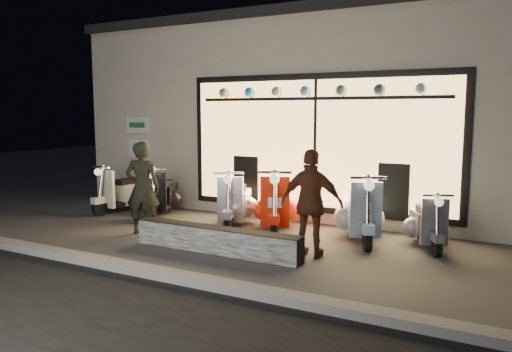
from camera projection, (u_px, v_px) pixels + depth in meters
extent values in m
plane|color=#383533|center=(227.00, 241.00, 8.34)|extent=(40.00, 40.00, 0.00)
cube|color=slate|center=(148.00, 271.00, 6.59)|extent=(40.00, 0.25, 0.12)
cube|color=beige|center=(331.00, 118.00, 12.46)|extent=(10.00, 6.00, 4.00)
cube|color=black|center=(332.00, 32.00, 12.19)|extent=(10.20, 6.20, 0.20)
cube|color=black|center=(316.00, 144.00, 9.50)|extent=(5.45, 0.06, 2.65)
cube|color=#FFBF6B|center=(316.00, 144.00, 9.47)|extent=(5.20, 0.04, 2.40)
cube|color=black|center=(315.00, 98.00, 9.32)|extent=(4.90, 0.06, 0.06)
cube|color=white|center=(138.00, 125.00, 11.51)|extent=(0.65, 0.04, 0.38)
cube|color=white|center=(138.00, 149.00, 11.58)|extent=(0.55, 0.04, 0.42)
cube|color=black|center=(216.00, 240.00, 7.65)|extent=(2.81, 0.28, 0.40)
cylinder|color=black|center=(228.00, 224.00, 8.85)|extent=(0.22, 0.36, 0.35)
cylinder|color=black|center=(238.00, 213.00, 9.85)|extent=(0.24, 0.37, 0.35)
cube|color=#B6B6BB|center=(230.00, 200.00, 9.01)|extent=(0.47, 0.23, 0.84)
cube|color=#B6B6BB|center=(237.00, 203.00, 9.73)|extent=(0.65, 0.82, 0.47)
cube|color=black|center=(236.00, 189.00, 9.59)|extent=(0.47, 0.64, 0.12)
sphere|color=#FFF2CC|center=(228.00, 179.00, 8.73)|extent=(0.20, 0.20, 0.15)
cylinder|color=black|center=(274.00, 229.00, 8.40)|extent=(0.25, 0.38, 0.37)
cylinder|color=black|center=(277.00, 216.00, 9.48)|extent=(0.27, 0.39, 0.37)
cube|color=red|center=(275.00, 202.00, 8.57)|extent=(0.49, 0.27, 0.90)
cube|color=red|center=(277.00, 205.00, 9.34)|extent=(0.72, 0.88, 0.50)
cube|color=black|center=(277.00, 190.00, 9.19)|extent=(0.52, 0.68, 0.13)
sphere|color=#FFF2CC|center=(275.00, 179.00, 8.28)|extent=(0.22, 0.22, 0.16)
cylinder|color=black|center=(153.00, 213.00, 9.82)|extent=(0.22, 0.35, 0.33)
cylinder|color=black|center=(166.00, 204.00, 10.79)|extent=(0.24, 0.35, 0.33)
cube|color=black|center=(155.00, 192.00, 9.97)|extent=(0.44, 0.24, 0.81)
cube|color=black|center=(164.00, 195.00, 10.66)|extent=(0.65, 0.80, 0.45)
cube|color=black|center=(163.00, 183.00, 10.53)|extent=(0.47, 0.62, 0.12)
sphere|color=#FFF2CC|center=(151.00, 175.00, 9.71)|extent=(0.19, 0.19, 0.15)
cylinder|color=black|center=(99.00, 208.00, 10.36)|extent=(0.14, 0.34, 0.33)
cylinder|color=black|center=(136.00, 201.00, 11.14)|extent=(0.16, 0.34, 0.33)
cube|color=beige|center=(107.00, 189.00, 10.48)|extent=(0.45, 0.12, 0.80)
cube|color=beige|center=(132.00, 193.00, 11.04)|extent=(0.49, 0.73, 0.45)
cube|color=black|center=(128.00, 181.00, 10.93)|extent=(0.34, 0.57, 0.12)
sphere|color=#FFF2CC|center=(98.00, 172.00, 10.26)|extent=(0.16, 0.16, 0.15)
cylinder|color=black|center=(367.00, 240.00, 7.72)|extent=(0.25, 0.38, 0.37)
cylinder|color=black|center=(358.00, 224.00, 8.80)|extent=(0.27, 0.39, 0.37)
cube|color=#8EAFC9|center=(366.00, 210.00, 7.89)|extent=(0.49, 0.28, 0.89)
cube|color=#8EAFC9|center=(359.00, 213.00, 8.66)|extent=(0.73, 0.88, 0.50)
cube|color=black|center=(360.00, 196.00, 8.51)|extent=(0.53, 0.68, 0.13)
sphere|color=#FFF2CC|center=(369.00, 186.00, 7.60)|extent=(0.22, 0.22, 0.16)
cylinder|color=black|center=(437.00, 247.00, 7.43)|extent=(0.20, 0.31, 0.30)
cylinder|color=black|center=(423.00, 233.00, 8.30)|extent=(0.21, 0.32, 0.30)
cube|color=slate|center=(435.00, 222.00, 7.57)|extent=(0.40, 0.21, 0.72)
cube|color=slate|center=(424.00, 223.00, 8.19)|extent=(0.58, 0.71, 0.40)
cube|color=black|center=(426.00, 210.00, 8.07)|extent=(0.42, 0.55, 0.11)
sphere|color=#FFF2CC|center=(439.00, 202.00, 7.33)|extent=(0.17, 0.17, 0.13)
imported|color=black|center=(143.00, 188.00, 8.78)|extent=(0.71, 0.60, 1.65)
imported|color=#5C2F1D|center=(312.00, 203.00, 7.37)|extent=(0.98, 0.49, 1.62)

